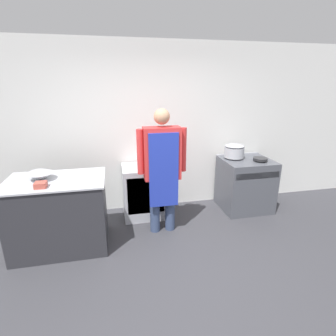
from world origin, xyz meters
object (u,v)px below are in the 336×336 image
(stock_pot, at_px, (234,151))
(saute_pan, at_px, (260,159))
(person_cook, at_px, (162,165))
(mixing_bowl, at_px, (41,176))
(plastic_tub, at_px, (41,185))
(fridge_unit, at_px, (144,191))
(stove, at_px, (245,184))

(stock_pot, distance_m, saute_pan, 0.43)
(person_cook, height_order, mixing_bowl, person_cook)
(person_cook, relative_size, plastic_tub, 14.11)
(saute_pan, bearing_deg, plastic_tub, -168.30)
(fridge_unit, xyz_separation_m, saute_pan, (1.87, -0.23, 0.49))
(person_cook, height_order, saute_pan, person_cook)
(plastic_tub, bearing_deg, saute_pan, 11.70)
(plastic_tub, bearing_deg, mixing_bowl, 102.56)
(plastic_tub, xyz_separation_m, saute_pan, (3.14, 0.65, -0.06))
(stove, bearing_deg, person_cook, -164.00)
(stove, height_order, mixing_bowl, mixing_bowl)
(stove, bearing_deg, stock_pot, 144.27)
(person_cook, distance_m, plastic_tub, 1.51)
(stove, distance_m, fridge_unit, 1.71)
(fridge_unit, bearing_deg, person_cook, -69.33)
(plastic_tub, relative_size, saute_pan, 0.55)
(stove, bearing_deg, mixing_bowl, -170.59)
(stove, xyz_separation_m, fridge_unit, (-1.71, 0.10, -0.02))
(stove, distance_m, saute_pan, 0.51)
(person_cook, height_order, stock_pot, person_cook)
(mixing_bowl, bearing_deg, stock_pot, 12.47)
(fridge_unit, xyz_separation_m, stock_pot, (1.53, 0.03, 0.58))
(fridge_unit, distance_m, person_cook, 0.83)
(fridge_unit, height_order, mixing_bowl, mixing_bowl)
(stove, distance_m, person_cook, 1.67)
(fridge_unit, distance_m, mixing_bowl, 1.56)
(fridge_unit, bearing_deg, stove, -3.43)
(plastic_tub, xyz_separation_m, stock_pot, (2.80, 0.90, 0.03))
(mixing_bowl, relative_size, stock_pot, 0.95)
(person_cook, height_order, plastic_tub, person_cook)
(person_cook, bearing_deg, stove, 16.00)
(stove, bearing_deg, plastic_tub, -165.40)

